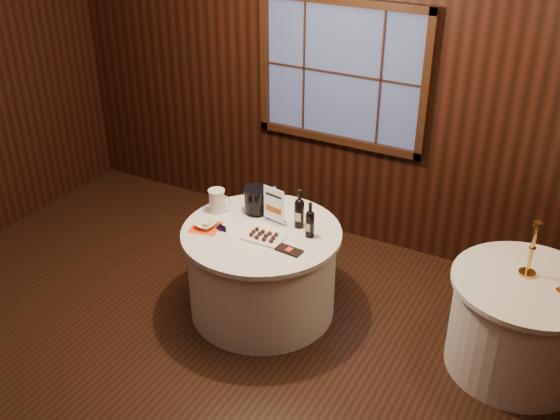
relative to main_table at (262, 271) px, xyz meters
The scene contains 15 objects.
ground 1.07m from the main_table, 90.00° to the right, with size 6.00×6.00×0.00m, color black.
back_wall 1.88m from the main_table, 90.00° to the left, with size 6.00×0.10×3.00m.
main_table is the anchor object (origin of this frame).
side_table 2.02m from the main_table, ahead, with size 1.08×1.08×0.77m.
sign_stand 0.52m from the main_table, 79.33° to the left, with size 0.20×0.12×0.32m.
port_bottle_left 0.61m from the main_table, 40.40° to the left, with size 0.08×0.08×0.33m.
port_bottle_right 0.64m from the main_table, 16.02° to the left, with size 0.07×0.08×0.30m.
ice_bucket 0.58m from the main_table, 127.42° to the left, with size 0.22×0.22×0.22m.
chocolate_plate 0.42m from the main_table, 51.74° to the right, with size 0.31×0.21×0.04m.
chocolate_box 0.54m from the main_table, 25.76° to the right, with size 0.20×0.10×0.02m, color black.
grape_bunch 0.50m from the main_table, 155.93° to the right, with size 0.17×0.10×0.04m.
glass_pitcher 0.69m from the main_table, 168.92° to the left, with size 0.18×0.14×0.20m.
orange_napkin 0.59m from the main_table, 157.58° to the right, with size 0.22×0.22×0.00m, color #FF4415.
cracker_bowl 0.61m from the main_table, 157.58° to the right, with size 0.16×0.16×0.04m, color white.
brass_candlestick 2.07m from the main_table, 11.00° to the left, with size 0.12×0.12×0.43m.
Camera 1 is at (2.27, -2.84, 3.43)m, focal length 42.00 mm.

